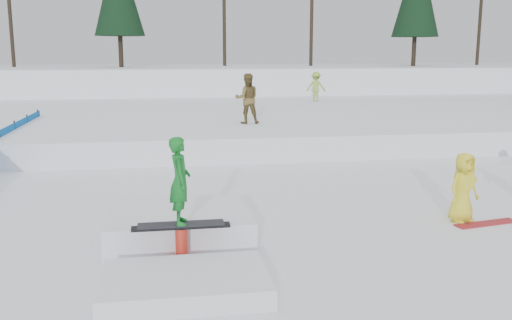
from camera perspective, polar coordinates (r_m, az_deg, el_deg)
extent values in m
plane|color=white|center=(10.76, -0.89, -7.84)|extent=(120.00, 120.00, 0.00)
cube|color=white|center=(40.17, -7.34, 7.57)|extent=(60.00, 14.00, 2.40)
cube|color=white|center=(26.30, -6.11, 4.15)|extent=(50.00, 18.00, 0.80)
cylinder|color=black|center=(19.46, -24.19, 1.33)|extent=(0.05, 0.05, 1.10)
cylinder|color=black|center=(21.28, -22.93, 2.17)|extent=(0.05, 0.05, 1.10)
cylinder|color=black|center=(23.12, -21.86, 2.88)|extent=(0.05, 0.05, 1.10)
cylinder|color=black|center=(24.96, -20.95, 3.48)|extent=(0.05, 0.05, 1.10)
cylinder|color=black|center=(38.66, -13.37, 10.51)|extent=(0.30, 0.30, 2.00)
cylinder|color=black|center=(41.06, 5.60, 14.94)|extent=(0.24, 0.24, 8.00)
cylinder|color=black|center=(41.92, 15.51, 10.41)|extent=(0.30, 0.30, 2.00)
imported|color=brown|center=(21.11, -0.89, 6.16)|extent=(0.91, 0.72, 1.84)
imported|color=#8EB23C|center=(30.65, 6.02, 7.31)|extent=(1.14, 0.90, 1.55)
imported|color=yellow|center=(12.33, 20.02, -2.60)|extent=(0.81, 0.66, 1.44)
cube|color=maroon|center=(12.51, 22.04, -5.90)|extent=(1.43, 0.53, 0.03)
cube|color=white|center=(10.78, -7.70, -6.40)|extent=(2.60, 2.20, 0.54)
cube|color=white|center=(8.47, -7.12, -12.16)|extent=(2.40, 1.60, 0.30)
cylinder|color=red|center=(9.63, -7.41, -10.04)|extent=(0.44, 0.44, 0.06)
cylinder|color=red|center=(9.54, -7.45, -8.53)|extent=(0.20, 0.20, 0.60)
cube|color=black|center=(9.43, -7.50, -6.64)|extent=(1.60, 0.16, 0.06)
cube|color=black|center=(9.42, -7.51, -6.38)|extent=(1.40, 0.28, 0.03)
imported|color=#106A1F|center=(9.23, -7.62, -2.06)|extent=(0.34, 0.52, 1.42)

